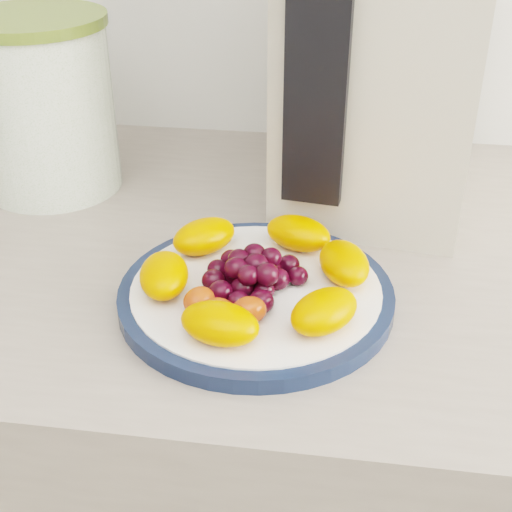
# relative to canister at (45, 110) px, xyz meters

# --- Properties ---
(counter) EXTENTS (3.50, 0.60, 0.90)m
(counter) POSITION_rel_canister_xyz_m (0.22, -0.09, -0.55)
(counter) COLOR gray
(counter) RESTS_ON floor
(plate_rim) EXTENTS (0.25, 0.25, 0.01)m
(plate_rim) POSITION_rel_canister_xyz_m (0.28, -0.21, -0.09)
(plate_rim) COLOR #14213D
(plate_rim) RESTS_ON counter
(plate_face) EXTENTS (0.23, 0.23, 0.02)m
(plate_face) POSITION_rel_canister_xyz_m (0.28, -0.21, -0.09)
(plate_face) COLOR white
(plate_face) RESTS_ON counter
(canister) EXTENTS (0.18, 0.18, 0.19)m
(canister) POSITION_rel_canister_xyz_m (0.00, 0.00, 0.00)
(canister) COLOR #3D6D1A
(canister) RESTS_ON counter
(canister_lid) EXTENTS (0.19, 0.19, 0.01)m
(canister_lid) POSITION_rel_canister_xyz_m (0.00, 0.00, 0.10)
(canister_lid) COLOR olive
(canister_lid) RESTS_ON canister
(appliance_body) EXTENTS (0.23, 0.30, 0.35)m
(appliance_body) POSITION_rel_canister_xyz_m (0.39, 0.04, 0.08)
(appliance_body) COLOR beige
(appliance_body) RESTS_ON counter
(appliance_panel) EXTENTS (0.06, 0.03, 0.26)m
(appliance_panel) POSITION_rel_canister_xyz_m (0.32, -0.09, 0.08)
(appliance_panel) COLOR black
(appliance_panel) RESTS_ON appliance_body
(fruit_plate) EXTENTS (0.22, 0.22, 0.03)m
(fruit_plate) POSITION_rel_canister_xyz_m (0.28, -0.22, -0.06)
(fruit_plate) COLOR #FF7100
(fruit_plate) RESTS_ON plate_face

